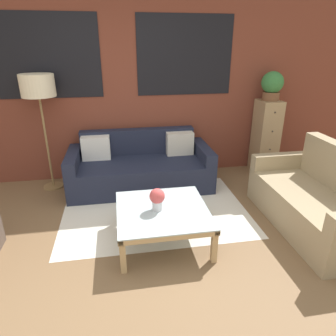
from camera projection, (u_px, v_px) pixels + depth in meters
The scene contains 10 objects.
ground_plane at pixel (137, 280), 2.68m from camera, with size 16.00×16.00×0.00m, color brown.
wall_back_brick at pixel (120, 85), 4.36m from camera, with size 8.40×0.09×2.80m.
rug at pixel (155, 210), 3.80m from camera, with size 2.28×1.62×0.00m.
couch_dark at pixel (140, 168), 4.38m from camera, with size 2.02×0.88×0.78m.
settee_vintage at pixel (318, 202), 3.36m from camera, with size 0.80×1.64×0.92m.
coffee_table at pixel (162, 213), 3.11m from camera, with size 0.94×0.94×0.38m.
floor_lamp at pixel (38, 90), 3.90m from camera, with size 0.44×0.44×1.60m.
drawer_cabinet at pixel (265, 137), 4.79m from camera, with size 0.33×0.40×1.16m.
potted_plant at pixel (272, 85), 4.48m from camera, with size 0.33×0.33×0.43m.
flower_vase at pixel (157, 198), 3.03m from camera, with size 0.16×0.16×0.24m.
Camera 1 is at (-0.08, -2.11, 1.95)m, focal length 32.00 mm.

